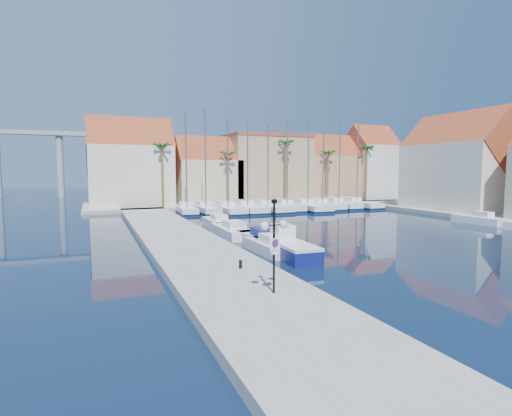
% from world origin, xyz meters
% --- Properties ---
extents(ground, '(260.00, 260.00, 0.00)m').
position_xyz_m(ground, '(0.00, 0.00, 0.00)').
color(ground, black).
rests_on(ground, ground).
extents(quay_west, '(6.00, 77.00, 0.50)m').
position_xyz_m(quay_west, '(-9.00, 13.50, 0.25)').
color(quay_west, gray).
rests_on(quay_west, ground).
extents(shore_north, '(54.00, 16.00, 0.50)m').
position_xyz_m(shore_north, '(10.00, 48.00, 0.25)').
color(shore_north, gray).
rests_on(shore_north, ground).
extents(lamp_post, '(1.38, 0.63, 4.15)m').
position_xyz_m(lamp_post, '(-8.15, -1.35, 3.22)').
color(lamp_post, black).
rests_on(lamp_post, quay_west).
extents(bollard, '(0.18, 0.18, 0.45)m').
position_xyz_m(bollard, '(-8.00, 3.38, 0.73)').
color(bollard, black).
rests_on(bollard, quay_west).
extents(fishing_boat, '(2.28, 6.07, 2.09)m').
position_xyz_m(fishing_boat, '(-3.18, 7.04, 0.70)').
color(fishing_boat, navy).
rests_on(fishing_boat, ground).
extents(motorboat_west_0, '(1.85, 5.30, 1.40)m').
position_xyz_m(motorboat_west_0, '(-3.92, 8.76, 0.51)').
color(motorboat_west_0, white).
rests_on(motorboat_west_0, ground).
extents(motorboat_west_1, '(1.99, 5.80, 1.40)m').
position_xyz_m(motorboat_west_1, '(-3.27, 11.93, 0.51)').
color(motorboat_west_1, white).
rests_on(motorboat_west_1, ground).
extents(motorboat_west_2, '(2.35, 7.02, 1.40)m').
position_xyz_m(motorboat_west_2, '(-3.88, 16.91, 0.51)').
color(motorboat_west_2, white).
rests_on(motorboat_west_2, ground).
extents(motorboat_west_3, '(2.10, 6.12, 1.40)m').
position_xyz_m(motorboat_west_3, '(-3.47, 22.79, 0.51)').
color(motorboat_west_3, white).
rests_on(motorboat_west_3, ground).
extents(motorboat_east_1, '(2.18, 5.55, 1.40)m').
position_xyz_m(motorboat_east_1, '(24.01, 14.34, 0.51)').
color(motorboat_east_1, white).
rests_on(motorboat_east_1, ground).
extents(sailboat_0, '(2.73, 8.27, 13.37)m').
position_xyz_m(sailboat_0, '(-3.73, 36.67, 0.64)').
color(sailboat_0, white).
rests_on(sailboat_0, ground).
extents(sailboat_1, '(2.44, 8.74, 14.18)m').
position_xyz_m(sailboat_1, '(-1.15, 36.58, 0.64)').
color(sailboat_1, white).
rests_on(sailboat_1, ground).
extents(sailboat_2, '(2.78, 10.13, 12.98)m').
position_xyz_m(sailboat_2, '(1.70, 35.69, 0.59)').
color(sailboat_2, white).
rests_on(sailboat_2, ground).
extents(sailboat_3, '(3.15, 11.18, 12.43)m').
position_xyz_m(sailboat_3, '(4.77, 36.16, 0.57)').
color(sailboat_3, white).
rests_on(sailboat_3, ground).
extents(sailboat_4, '(3.73, 11.65, 12.55)m').
position_xyz_m(sailboat_4, '(7.81, 36.10, 0.57)').
color(sailboat_4, white).
rests_on(sailboat_4, ground).
extents(sailboat_5, '(3.37, 9.85, 12.79)m').
position_xyz_m(sailboat_5, '(10.94, 35.86, 0.59)').
color(sailboat_5, white).
rests_on(sailboat_5, ground).
extents(sailboat_6, '(3.93, 12.06, 13.54)m').
position_xyz_m(sailboat_6, '(14.00, 35.35, 0.57)').
color(sailboat_6, white).
rests_on(sailboat_6, ground).
extents(sailboat_7, '(3.12, 10.10, 11.68)m').
position_xyz_m(sailboat_7, '(16.90, 35.87, 0.57)').
color(sailboat_7, white).
rests_on(sailboat_7, ground).
extents(sailboat_8, '(2.95, 9.96, 14.20)m').
position_xyz_m(sailboat_8, '(20.01, 36.16, 0.61)').
color(sailboat_8, white).
rests_on(sailboat_8, ground).
extents(sailboat_9, '(3.40, 10.83, 12.96)m').
position_xyz_m(sailboat_9, '(23.21, 36.01, 0.58)').
color(sailboat_9, white).
rests_on(sailboat_9, ground).
extents(building_0, '(12.30, 9.00, 13.50)m').
position_xyz_m(building_0, '(-10.00, 47.00, 6.52)').
color(building_0, beige).
rests_on(building_0, shore_north).
extents(building_1, '(10.30, 8.00, 11.00)m').
position_xyz_m(building_1, '(2.00, 47.00, 5.30)').
color(building_1, beige).
rests_on(building_1, shore_north).
extents(building_2, '(14.20, 10.20, 11.50)m').
position_xyz_m(building_2, '(13.00, 48.00, 6.26)').
color(building_2, tan).
rests_on(building_2, shore_north).
extents(building_3, '(10.30, 8.00, 12.00)m').
position_xyz_m(building_3, '(25.00, 47.00, 5.86)').
color(building_3, tan).
rests_on(building_3, shore_north).
extents(building_4, '(8.30, 8.00, 14.00)m').
position_xyz_m(building_4, '(34.00, 46.00, 6.97)').
color(building_4, silver).
rests_on(building_4, shore_north).
extents(building_6, '(9.00, 14.30, 13.50)m').
position_xyz_m(building_6, '(32.00, 24.00, 6.52)').
color(building_6, beige).
rests_on(building_6, shore_east).
extents(palm_0, '(2.60, 2.60, 10.15)m').
position_xyz_m(palm_0, '(-6.00, 42.00, 9.08)').
color(palm_0, brown).
rests_on(palm_0, shore_north).
extents(palm_1, '(2.60, 2.60, 9.15)m').
position_xyz_m(palm_1, '(4.00, 42.00, 8.14)').
color(palm_1, brown).
rests_on(palm_1, shore_north).
extents(palm_2, '(2.60, 2.60, 11.15)m').
position_xyz_m(palm_2, '(14.00, 42.00, 10.02)').
color(palm_2, brown).
rests_on(palm_2, shore_north).
extents(palm_3, '(2.60, 2.60, 9.65)m').
position_xyz_m(palm_3, '(22.00, 42.00, 8.61)').
color(palm_3, brown).
rests_on(palm_3, shore_north).
extents(palm_4, '(2.60, 2.60, 10.65)m').
position_xyz_m(palm_4, '(30.00, 42.00, 9.55)').
color(palm_4, brown).
rests_on(palm_4, shore_north).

